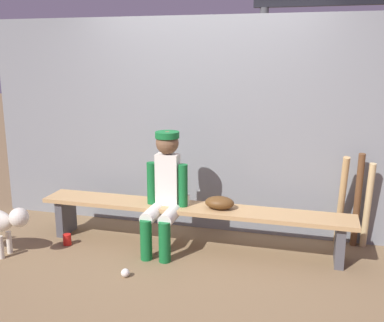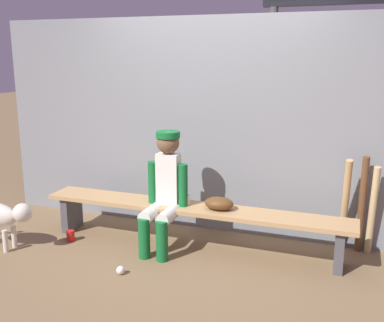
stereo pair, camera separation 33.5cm
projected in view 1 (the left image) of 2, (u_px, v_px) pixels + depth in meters
ground_plane at (192, 247)px, 4.51m from camera, size 30.00×30.00×0.00m
chainlink_fence at (206, 127)px, 4.76m from camera, size 4.89×0.03×2.24m
dugout_bench at (192, 214)px, 4.43m from camera, size 3.06×0.36×0.42m
player_seated at (164, 188)px, 4.33m from camera, size 0.41×0.55×1.15m
baseball_glove at (219, 203)px, 4.33m from camera, size 0.28×0.20×0.12m
bat_wood_tan at (341, 201)px, 4.42m from camera, size 0.09×0.29×0.93m
bat_wood_dark at (357, 201)px, 4.41m from camera, size 0.08×0.15×0.95m
bat_wood_natural at (368, 206)px, 4.39m from camera, size 0.09×0.16×0.87m
baseball at (125, 273)px, 3.89m from camera, size 0.07×0.07×0.07m
cup_on_ground at (67, 240)px, 4.55m from camera, size 0.08×0.08×0.11m
cup_on_bench at (185, 200)px, 4.43m from camera, size 0.08×0.08×0.11m
scoreboard at (334, 13)px, 5.00m from camera, size 1.90×0.27×3.34m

